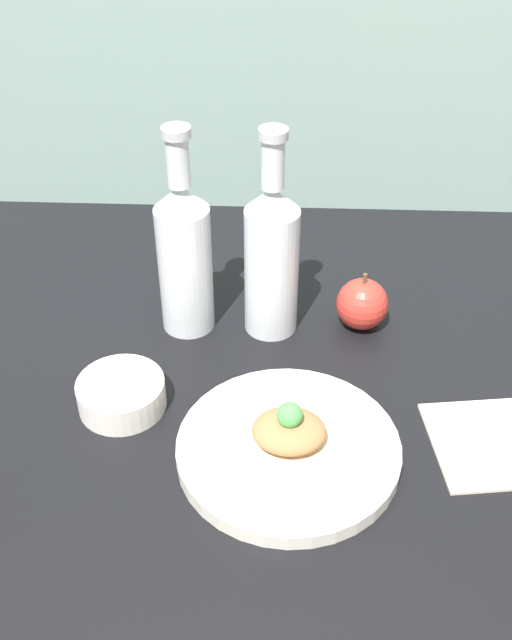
# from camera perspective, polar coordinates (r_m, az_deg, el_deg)

# --- Properties ---
(ground_plane) EXTENTS (1.80, 1.10, 0.04)m
(ground_plane) POSITION_cam_1_polar(r_m,az_deg,el_deg) (0.93, -1.03, -8.32)
(ground_plane) COLOR black
(plate) EXTENTS (0.26, 0.26, 0.02)m
(plate) POSITION_cam_1_polar(r_m,az_deg,el_deg) (0.86, 2.48, -9.69)
(plate) COLOR silver
(plate) RESTS_ON ground_plane
(plated_food) EXTENTS (0.16, 0.16, 0.06)m
(plated_food) POSITION_cam_1_polar(r_m,az_deg,el_deg) (0.85, 2.52, -8.63)
(plated_food) COLOR beige
(plated_food) RESTS_ON plate
(cider_bottle_left) EXTENTS (0.07, 0.07, 0.29)m
(cider_bottle_left) POSITION_cam_1_polar(r_m,az_deg,el_deg) (0.99, -5.48, 5.06)
(cider_bottle_left) COLOR silver
(cider_bottle_left) RESTS_ON ground_plane
(cider_bottle_right) EXTENTS (0.07, 0.07, 0.29)m
(cider_bottle_right) POSITION_cam_1_polar(r_m,az_deg,el_deg) (0.98, 1.20, 4.93)
(cider_bottle_right) COLOR silver
(cider_bottle_right) RESTS_ON ground_plane
(apple) EXTENTS (0.07, 0.07, 0.09)m
(apple) POSITION_cam_1_polar(r_m,az_deg,el_deg) (1.04, 8.09, 1.22)
(apple) COLOR red
(apple) RESTS_ON ground_plane
(napkin) EXTENTS (0.15, 0.15, 0.01)m
(napkin) POSITION_cam_1_polar(r_m,az_deg,el_deg) (0.92, 17.29, -8.88)
(napkin) COLOR beige
(napkin) RESTS_ON ground_plane
(dipping_bowl) EXTENTS (0.11, 0.11, 0.04)m
(dipping_bowl) POSITION_cam_1_polar(r_m,az_deg,el_deg) (0.93, -10.21, -5.58)
(dipping_bowl) COLOR silver
(dipping_bowl) RESTS_ON ground_plane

